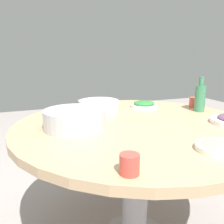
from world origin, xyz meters
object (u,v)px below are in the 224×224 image
(green_bottle, at_px, (200,98))
(tea_cup_near, at_px, (194,102))
(soup_bowl, at_px, (99,105))
(dish_noodles, at_px, (220,147))
(dish_greens, at_px, (144,105))
(round_dining_table, at_px, (136,143))
(tea_cup_far, at_px, (129,164))
(rice_bowl, at_px, (75,118))

(green_bottle, bearing_deg, tea_cup_near, -114.67)
(soup_bowl, relative_size, green_bottle, 1.16)
(dish_noodles, xyz_separation_m, tea_cup_near, (-0.43, -0.68, 0.02))
(dish_noodles, bearing_deg, tea_cup_near, -122.73)
(dish_noodles, distance_m, dish_greens, 0.82)
(soup_bowl, height_order, dish_greens, soup_bowl)
(soup_bowl, distance_m, tea_cup_near, 0.68)
(soup_bowl, distance_m, dish_noodles, 0.88)
(dish_greens, relative_size, green_bottle, 0.83)
(round_dining_table, bearing_deg, tea_cup_near, -160.32)
(soup_bowl, xyz_separation_m, tea_cup_far, (0.19, 0.89, 0.00))
(soup_bowl, height_order, dish_noodles, soup_bowl)
(rice_bowl, relative_size, dish_noodles, 1.66)
(soup_bowl, relative_size, dish_greens, 1.39)
(tea_cup_near, bearing_deg, dish_greens, -22.79)
(dish_greens, bearing_deg, tea_cup_far, 58.77)
(soup_bowl, bearing_deg, green_bottle, 155.10)
(tea_cup_near, bearing_deg, soup_bowl, -14.87)
(rice_bowl, bearing_deg, dish_noodles, 133.10)
(green_bottle, height_order, tea_cup_near, green_bottle)
(round_dining_table, height_order, tea_cup_far, tea_cup_far)
(soup_bowl, distance_m, green_bottle, 0.67)
(tea_cup_near, bearing_deg, rice_bowl, 11.20)
(green_bottle, bearing_deg, dish_noodles, 55.89)
(rice_bowl, xyz_separation_m, green_bottle, (-0.85, -0.07, 0.04))
(tea_cup_far, bearing_deg, green_bottle, -142.58)
(rice_bowl, distance_m, green_bottle, 0.85)
(round_dining_table, xyz_separation_m, dish_noodles, (-0.12, 0.48, 0.14))
(rice_bowl, distance_m, dish_noodles, 0.68)
(rice_bowl, height_order, dish_greens, rice_bowl)
(dish_greens, bearing_deg, green_bottle, 138.65)
(round_dining_table, height_order, soup_bowl, soup_bowl)
(green_bottle, bearing_deg, dish_greens, -41.35)
(dish_greens, distance_m, tea_cup_far, 1.00)
(dish_noodles, height_order, dish_greens, dish_greens)
(rice_bowl, relative_size, dish_greens, 1.65)
(green_bottle, bearing_deg, soup_bowl, -24.90)
(dish_noodles, distance_m, green_bottle, 0.69)
(soup_bowl, bearing_deg, dish_greens, 173.70)
(soup_bowl, xyz_separation_m, tea_cup_near, (-0.66, 0.17, 0.01))
(round_dining_table, bearing_deg, green_bottle, -169.79)
(rice_bowl, xyz_separation_m, tea_cup_near, (-0.90, -0.18, -0.01))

